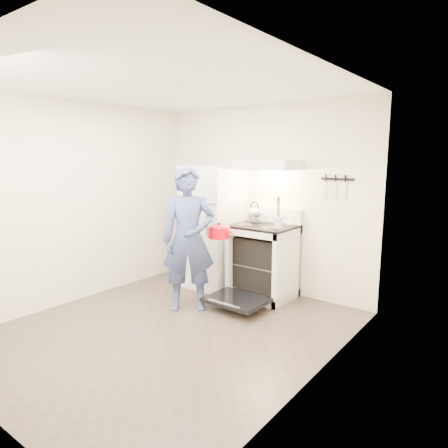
{
  "coord_description": "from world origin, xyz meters",
  "views": [
    {
      "loc": [
        2.87,
        -2.82,
        1.81
      ],
      "look_at": [
        -0.05,
        1.0,
        1.0
      ],
      "focal_mm": 32.0,
      "sensor_mm": 36.0,
      "label": 1
    }
  ],
  "objects_px": {
    "person": "(189,239)",
    "stove_body": "(263,262)",
    "dutch_oven": "(219,233)",
    "refrigerator": "(213,227)",
    "tea_kettle": "(254,212)"
  },
  "relations": [
    {
      "from": "stove_body",
      "to": "person",
      "type": "relative_size",
      "value": 0.54
    },
    {
      "from": "stove_body",
      "to": "person",
      "type": "height_order",
      "value": "person"
    },
    {
      "from": "dutch_oven",
      "to": "stove_body",
      "type": "bearing_deg",
      "value": 64.94
    },
    {
      "from": "refrigerator",
      "to": "person",
      "type": "bearing_deg",
      "value": -69.36
    },
    {
      "from": "tea_kettle",
      "to": "person",
      "type": "height_order",
      "value": "person"
    },
    {
      "from": "refrigerator",
      "to": "tea_kettle",
      "type": "xyz_separation_m",
      "value": [
        0.61,
        0.11,
        0.24
      ]
    },
    {
      "from": "stove_body",
      "to": "person",
      "type": "distance_m",
      "value": 1.09
    },
    {
      "from": "refrigerator",
      "to": "dutch_oven",
      "type": "height_order",
      "value": "refrigerator"
    },
    {
      "from": "person",
      "to": "stove_body",
      "type": "bearing_deg",
      "value": 22.29
    },
    {
      "from": "stove_body",
      "to": "tea_kettle",
      "type": "relative_size",
      "value": 3.33
    },
    {
      "from": "stove_body",
      "to": "person",
      "type": "xyz_separation_m",
      "value": [
        -0.48,
        -0.9,
        0.39
      ]
    },
    {
      "from": "tea_kettle",
      "to": "person",
      "type": "relative_size",
      "value": 0.16
    },
    {
      "from": "stove_body",
      "to": "person",
      "type": "bearing_deg",
      "value": -118.32
    },
    {
      "from": "refrigerator",
      "to": "person",
      "type": "height_order",
      "value": "person"
    },
    {
      "from": "refrigerator",
      "to": "stove_body",
      "type": "height_order",
      "value": "refrigerator"
    }
  ]
}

